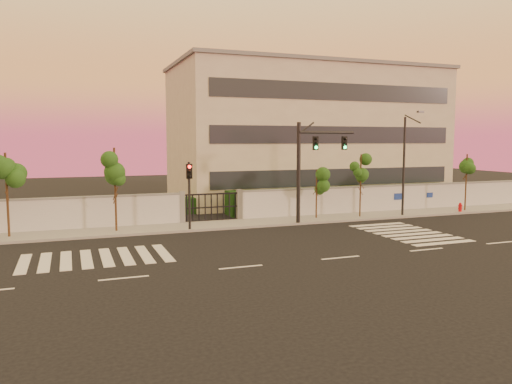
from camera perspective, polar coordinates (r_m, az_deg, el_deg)
ground at (r=24.18m, az=9.63°, el=-7.43°), size 120.00×120.00×0.00m
sidewalk at (r=33.47m, az=0.54°, el=-3.49°), size 60.00×3.00×0.15m
perimeter_wall at (r=34.75m, az=-0.19°, el=-1.48°), size 60.00×0.36×2.20m
hedge_row at (r=37.70m, az=-0.13°, el=-1.29°), size 41.00×4.25×1.80m
institutional_building at (r=47.18m, az=5.75°, el=6.63°), size 24.40×12.40×12.25m
road_markings at (r=26.76m, az=2.60°, el=-6.03°), size 57.00×7.62×0.02m
street_tree_b at (r=31.12m, az=-26.61°, el=1.68°), size 1.63×1.29×4.87m
street_tree_c at (r=30.78m, az=-15.81°, el=2.39°), size 1.55×1.24×5.13m
street_tree_d at (r=34.96m, az=6.96°, el=1.00°), size 1.31×1.04×3.50m
street_tree_e at (r=36.03m, az=11.90°, el=2.32°), size 1.30×1.03×4.57m
street_tree_f at (r=41.82m, az=22.93°, el=2.39°), size 1.37×1.09×4.50m
traffic_signal_main at (r=33.02m, az=6.23°, el=3.63°), size 4.25×0.47×6.72m
traffic_signal_secondary at (r=30.45m, az=-7.63°, el=0.50°), size 0.33×0.33×4.26m
streetlight_east at (r=37.33m, az=16.70°, el=3.42°), size 0.45×1.82×7.55m
fire_hydrant at (r=41.05m, az=22.30°, el=-1.71°), size 0.32×0.31×0.83m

